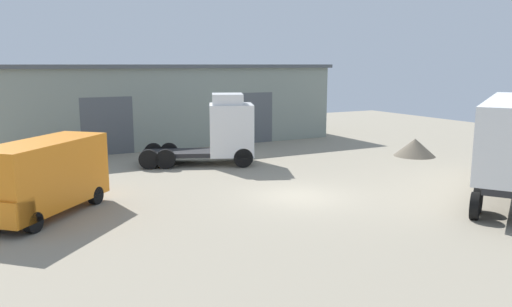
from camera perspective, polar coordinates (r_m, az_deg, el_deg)
ground_plane at (r=21.49m, az=4.90°, el=-4.91°), size 60.00×60.00×0.00m
warehouse_building at (r=36.99m, az=-10.10°, el=5.69°), size 23.56×7.91×5.56m
tractor_unit_white at (r=28.14m, az=-3.87°, el=2.58°), size 6.71×4.71×3.97m
delivery_van_orange at (r=19.93m, az=-23.19°, el=-2.42°), size 5.13×5.25×2.82m
gravel_pile at (r=32.18m, az=17.70°, el=0.68°), size 2.51×2.51×1.08m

